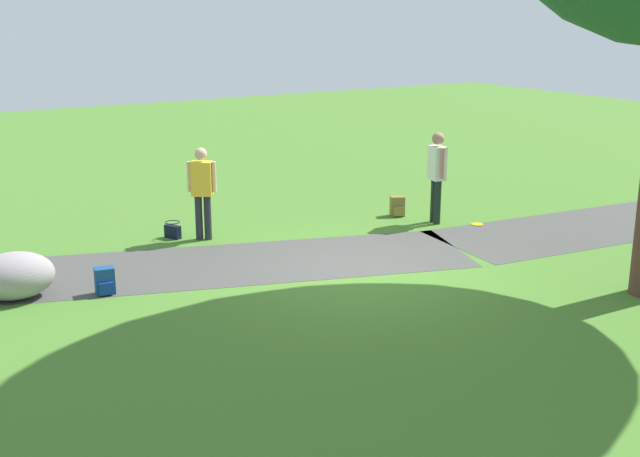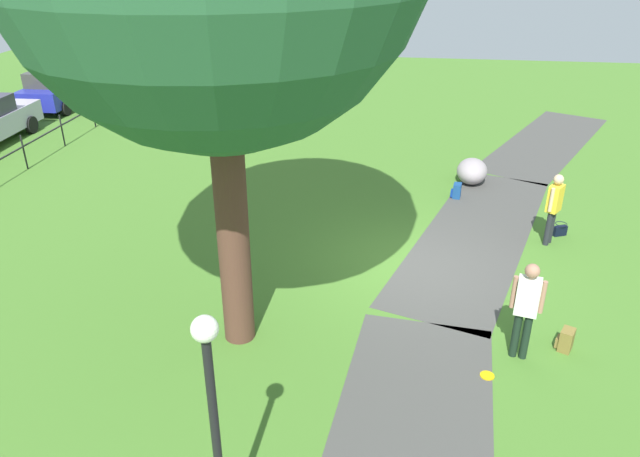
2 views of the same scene
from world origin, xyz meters
TOP-DOWN VIEW (x-y plane):
  - ground_plane at (0.00, 0.00)m, footprint 48.00×48.00m
  - footpath_segment_near at (-6.02, 0.17)m, footprint 8.19×3.10m
  - footpath_segment_mid at (1.76, -1.49)m, footprint 8.31×4.65m
  - lawn_boulder at (5.06, -1.65)m, footprint 1.23×0.97m
  - woman_with_handbag at (1.49, -3.05)m, footprint 0.45×0.40m
  - man_near_boulder at (-2.81, -1.73)m, footprint 0.32×0.51m
  - handbag_on_grass at (1.94, -3.42)m, footprint 0.36×0.36m
  - backpack_by_boulder at (3.90, -1.16)m, footprint 0.31×0.30m
  - spare_backpack_on_lawn at (-2.52, -2.55)m, footprint 0.34×0.34m
  - frisbee_on_grass at (-3.41, -1.17)m, footprint 0.23×0.23m

SIDE VIEW (x-z plane):
  - ground_plane at x=0.00m, z-range 0.00..0.00m
  - footpath_segment_near at x=-6.02m, z-range 0.00..0.01m
  - footpath_segment_mid at x=1.76m, z-range 0.00..0.01m
  - frisbee_on_grass at x=-3.41m, z-range 0.00..0.02m
  - handbag_on_grass at x=1.94m, z-range -0.01..0.29m
  - backpack_by_boulder at x=3.90m, z-range -0.01..0.39m
  - spare_backpack_on_lawn at x=-2.52m, z-range -0.01..0.39m
  - lawn_boulder at x=5.06m, z-range 0.00..0.69m
  - woman_with_handbag at x=1.49m, z-range 0.13..1.82m
  - man_near_boulder at x=-2.81m, z-range 0.15..1.93m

